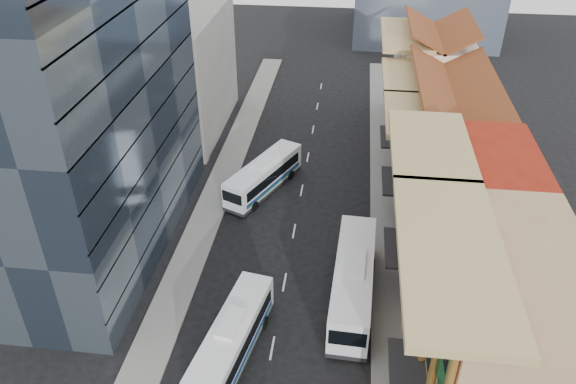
# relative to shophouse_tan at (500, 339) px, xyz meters

# --- Properties ---
(sidewalk_right) EXTENTS (3.00, 90.00, 0.15)m
(sidewalk_right) POSITION_rel_shophouse_tan_xyz_m (-5.50, 17.00, -5.92)
(sidewalk_right) COLOR slate
(sidewalk_right) RESTS_ON ground
(sidewalk_left) EXTENTS (3.00, 90.00, 0.15)m
(sidewalk_left) POSITION_rel_shophouse_tan_xyz_m (-22.50, 17.00, -5.92)
(sidewalk_left) COLOR slate
(sidewalk_left) RESTS_ON ground
(shophouse_tan) EXTENTS (8.00, 14.00, 12.00)m
(shophouse_tan) POSITION_rel_shophouse_tan_xyz_m (0.00, 0.00, 0.00)
(shophouse_tan) COLOR tan
(shophouse_tan) RESTS_ON ground
(shophouse_red) EXTENTS (8.00, 10.00, 12.00)m
(shophouse_red) POSITION_rel_shophouse_tan_xyz_m (0.00, 12.00, 0.00)
(shophouse_red) COLOR maroon
(shophouse_red) RESTS_ON ground
(shophouse_cream_near) EXTENTS (8.00, 9.00, 10.00)m
(shophouse_cream_near) POSITION_rel_shophouse_tan_xyz_m (0.00, 21.50, -1.00)
(shophouse_cream_near) COLOR white
(shophouse_cream_near) RESTS_ON ground
(shophouse_cream_mid) EXTENTS (8.00, 9.00, 10.00)m
(shophouse_cream_mid) POSITION_rel_shophouse_tan_xyz_m (0.00, 30.50, -1.00)
(shophouse_cream_mid) COLOR white
(shophouse_cream_mid) RESTS_ON ground
(shophouse_cream_far) EXTENTS (8.00, 12.00, 11.00)m
(shophouse_cream_far) POSITION_rel_shophouse_tan_xyz_m (0.00, 41.00, -0.50)
(shophouse_cream_far) COLOR white
(shophouse_cream_far) RESTS_ON ground
(office_tower) EXTENTS (12.00, 26.00, 30.00)m
(office_tower) POSITION_rel_shophouse_tan_xyz_m (-31.00, 14.00, 9.00)
(office_tower) COLOR #364556
(office_tower) RESTS_ON ground
(office_block_far) EXTENTS (10.00, 18.00, 14.00)m
(office_block_far) POSITION_rel_shophouse_tan_xyz_m (-30.00, 37.00, 1.00)
(office_block_far) COLOR gray
(office_block_far) RESTS_ON ground
(bus_left_near) EXTENTS (4.36, 11.02, 3.45)m
(bus_left_near) POSITION_rel_shophouse_tan_xyz_m (-16.59, 1.97, -4.28)
(bus_left_near) COLOR white
(bus_left_near) RESTS_ON ground
(bus_left_far) EXTENTS (6.82, 11.01, 3.50)m
(bus_left_far) POSITION_rel_shophouse_tan_xyz_m (-17.84, 23.64, -4.25)
(bus_left_far) COLOR white
(bus_left_far) RESTS_ON ground
(bus_right) EXTENTS (3.50, 12.77, 4.06)m
(bus_right) POSITION_rel_shophouse_tan_xyz_m (-8.50, 8.58, -3.97)
(bus_right) COLOR white
(bus_right) RESTS_ON ground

